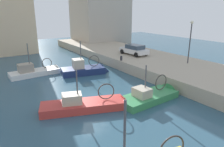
{
  "coord_description": "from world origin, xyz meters",
  "views": [
    {
      "loc": [
        -7.28,
        -14.15,
        7.16
      ],
      "look_at": [
        3.37,
        2.02,
        1.2
      ],
      "focal_mm": 33.28,
      "sensor_mm": 36.0,
      "label": 1
    }
  ],
  "objects_px": {
    "fishing_boat_white": "(38,73)",
    "quay_streetlamp": "(191,35)",
    "fishing_boat_navy": "(86,72)",
    "fishing_boat_red": "(89,108)",
    "parked_car_white": "(134,50)",
    "mooring_bollard_mid": "(121,58)",
    "fishing_boat_green": "(152,98)"
  },
  "relations": [
    {
      "from": "fishing_boat_white",
      "to": "quay_streetlamp",
      "type": "xyz_separation_m",
      "value": [
        14.8,
        -9.08,
        4.32
      ]
    },
    {
      "from": "fishing_boat_navy",
      "to": "quay_streetlamp",
      "type": "bearing_deg",
      "value": -32.54
    },
    {
      "from": "fishing_boat_red",
      "to": "parked_car_white",
      "type": "distance_m",
      "value": 15.0
    },
    {
      "from": "fishing_boat_navy",
      "to": "mooring_bollard_mid",
      "type": "distance_m",
      "value": 4.65
    },
    {
      "from": "fishing_boat_navy",
      "to": "fishing_boat_green",
      "type": "bearing_deg",
      "value": -82.35
    },
    {
      "from": "mooring_bollard_mid",
      "to": "fishing_boat_white",
      "type": "bearing_deg",
      "value": 158.09
    },
    {
      "from": "parked_car_white",
      "to": "quay_streetlamp",
      "type": "relative_size",
      "value": 0.89
    },
    {
      "from": "fishing_boat_red",
      "to": "parked_car_white",
      "type": "relative_size",
      "value": 1.67
    },
    {
      "from": "fishing_boat_red",
      "to": "mooring_bollard_mid",
      "type": "height_order",
      "value": "fishing_boat_red"
    },
    {
      "from": "parked_car_white",
      "to": "fishing_boat_navy",
      "type": "bearing_deg",
      "value": -174.13
    },
    {
      "from": "mooring_bollard_mid",
      "to": "quay_streetlamp",
      "type": "xyz_separation_m",
      "value": [
        5.65,
        -5.4,
        2.98
      ]
    },
    {
      "from": "fishing_boat_red",
      "to": "fishing_boat_navy",
      "type": "bearing_deg",
      "value": 64.7
    },
    {
      "from": "fishing_boat_green",
      "to": "mooring_bollard_mid",
      "type": "xyz_separation_m",
      "value": [
        3.05,
        8.68,
        1.38
      ]
    },
    {
      "from": "fishing_boat_green",
      "to": "fishing_boat_navy",
      "type": "relative_size",
      "value": 1.03
    },
    {
      "from": "fishing_boat_green",
      "to": "parked_car_white",
      "type": "bearing_deg",
      "value": 58.07
    },
    {
      "from": "fishing_boat_white",
      "to": "parked_car_white",
      "type": "bearing_deg",
      "value": -8.57
    },
    {
      "from": "fishing_boat_navy",
      "to": "fishing_boat_red",
      "type": "bearing_deg",
      "value": -115.3
    },
    {
      "from": "fishing_boat_red",
      "to": "fishing_boat_navy",
      "type": "relative_size",
      "value": 1.21
    },
    {
      "from": "fishing_boat_navy",
      "to": "mooring_bollard_mid",
      "type": "xyz_separation_m",
      "value": [
        4.34,
        -0.97,
        1.34
      ]
    },
    {
      "from": "quay_streetlamp",
      "to": "fishing_boat_navy",
      "type": "bearing_deg",
      "value": 147.46
    },
    {
      "from": "parked_car_white",
      "to": "fishing_boat_green",
      "type": "bearing_deg",
      "value": -121.93
    },
    {
      "from": "fishing_boat_red",
      "to": "fishing_boat_navy",
      "type": "distance_m",
      "value": 9.22
    },
    {
      "from": "fishing_boat_white",
      "to": "fishing_boat_green",
      "type": "bearing_deg",
      "value": -63.73
    },
    {
      "from": "fishing_boat_green",
      "to": "parked_car_white",
      "type": "relative_size",
      "value": 1.42
    },
    {
      "from": "fishing_boat_red",
      "to": "quay_streetlamp",
      "type": "bearing_deg",
      "value": 8.01
    },
    {
      "from": "fishing_boat_white",
      "to": "fishing_boat_red",
      "type": "xyz_separation_m",
      "value": [
        0.86,
        -11.04,
        -0.04
      ]
    },
    {
      "from": "fishing_boat_white",
      "to": "quay_streetlamp",
      "type": "height_order",
      "value": "quay_streetlamp"
    },
    {
      "from": "fishing_boat_green",
      "to": "quay_streetlamp",
      "type": "xyz_separation_m",
      "value": [
        8.7,
        3.28,
        4.36
      ]
    },
    {
      "from": "fishing_boat_white",
      "to": "quay_streetlamp",
      "type": "distance_m",
      "value": 17.89
    },
    {
      "from": "parked_car_white",
      "to": "mooring_bollard_mid",
      "type": "relative_size",
      "value": 7.82
    },
    {
      "from": "fishing_boat_red",
      "to": "quay_streetlamp",
      "type": "distance_m",
      "value": 14.73
    },
    {
      "from": "fishing_boat_navy",
      "to": "mooring_bollard_mid",
      "type": "height_order",
      "value": "fishing_boat_navy"
    }
  ]
}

